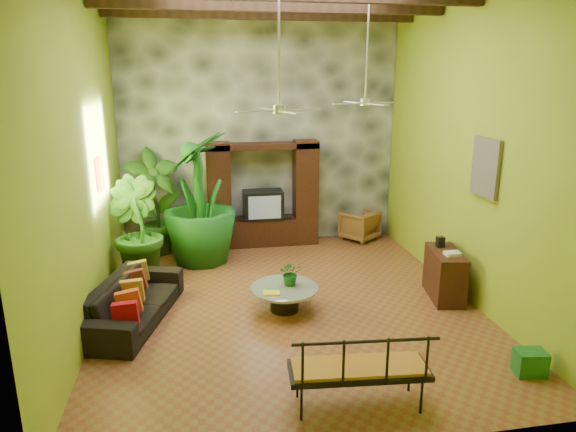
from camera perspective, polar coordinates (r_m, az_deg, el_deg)
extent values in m
plane|color=brown|center=(8.64, 0.02, -9.71)|extent=(7.00, 7.00, 0.00)
cube|color=#A2BF2B|center=(11.34, -3.14, 9.52)|extent=(6.00, 0.02, 5.00)
cube|color=#A2BF2B|center=(7.95, -21.90, 5.85)|extent=(0.02, 7.00, 5.00)
cube|color=#A2BF2B|center=(8.93, 19.49, 7.03)|extent=(0.02, 7.00, 5.00)
cube|color=#3B3F43|center=(11.28, -3.10, 9.49)|extent=(5.98, 0.10, 4.98)
cube|color=black|center=(9.16, -1.53, 22.40)|extent=(5.95, 0.16, 0.22)
cube|color=black|center=(10.44, -2.68, 21.54)|extent=(5.95, 0.16, 0.22)
cube|color=black|center=(11.43, -2.75, -1.70)|extent=(2.40, 0.50, 0.60)
cube|color=black|center=(11.10, -7.70, 2.99)|extent=(0.50, 0.48, 2.00)
cube|color=black|center=(11.33, 1.96, 3.38)|extent=(0.50, 0.48, 2.00)
cube|color=black|center=(11.02, -2.88, 7.78)|extent=(2.40, 0.48, 0.12)
cube|color=black|center=(11.24, -2.78, 1.29)|extent=(0.85, 0.52, 0.62)
cube|color=#8C99A8|center=(10.99, -2.60, 0.94)|extent=(0.70, 0.02, 0.50)
cylinder|color=silver|center=(7.40, -1.01, 18.76)|extent=(0.04, 0.04, 1.80)
cylinder|color=silver|center=(7.40, -0.98, 11.78)|extent=(0.18, 0.18, 0.12)
cube|color=silver|center=(7.56, 1.57, 11.71)|extent=(0.58, 0.26, 0.01)
cube|color=silver|center=(7.73, -2.09, 11.79)|extent=(0.26, 0.58, 0.01)
cube|color=silver|center=(7.26, -3.62, 11.53)|extent=(0.58, 0.26, 0.01)
cube|color=silver|center=(7.08, 0.24, 11.45)|extent=(0.26, 0.58, 0.01)
cylinder|color=silver|center=(9.39, 8.80, 17.90)|extent=(0.04, 0.04, 1.80)
cylinder|color=silver|center=(9.39, 8.57, 12.41)|extent=(0.18, 0.18, 0.12)
cube|color=silver|center=(9.59, 10.40, 12.28)|extent=(0.58, 0.26, 0.01)
cube|color=silver|center=(9.69, 7.37, 12.43)|extent=(0.26, 0.58, 0.01)
cube|color=silver|center=(9.20, 6.65, 12.29)|extent=(0.58, 0.26, 0.01)
cube|color=silver|center=(9.09, 9.84, 12.14)|extent=(0.26, 0.58, 0.01)
cube|color=orange|center=(8.98, -20.18, 4.41)|extent=(0.06, 0.32, 0.55)
cube|color=#295998|center=(8.43, 21.10, 5.04)|extent=(0.06, 0.70, 0.90)
imported|color=black|center=(8.29, -16.84, -9.02)|extent=(1.48, 2.43, 0.66)
imported|color=olive|center=(11.86, 7.96, -1.02)|extent=(1.01, 1.02, 0.67)
imported|color=#285E18|center=(10.94, -14.51, 1.47)|extent=(1.41, 1.24, 2.24)
imported|color=#2B6B1C|center=(9.63, -16.62, -1.56)|extent=(1.35, 1.35, 1.93)
imported|color=#19601D|center=(10.25, -9.85, 1.95)|extent=(1.82, 1.82, 2.63)
cylinder|color=black|center=(8.35, -0.39, -9.29)|extent=(0.46, 0.46, 0.36)
cylinder|color=#A9B5B0|center=(8.26, -0.39, -8.03)|extent=(1.09, 1.09, 0.04)
imported|color=#16561C|center=(8.27, 0.32, -6.33)|extent=(0.39, 0.34, 0.41)
cube|color=yellow|center=(8.01, -1.85, -8.57)|extent=(0.27, 0.20, 0.03)
cube|color=black|center=(6.10, 7.85, -16.62)|extent=(1.62, 0.66, 0.06)
cube|color=#BC7425|center=(6.08, 7.87, -16.30)|extent=(1.54, 0.60, 0.06)
cube|color=black|center=(5.73, 8.85, -15.79)|extent=(1.58, 0.18, 0.54)
cube|color=#332010|center=(9.11, 17.01, -6.24)|extent=(0.64, 1.10, 0.82)
cube|color=#1D6E2B|center=(7.41, 25.30, -14.50)|extent=(0.41, 0.33, 0.32)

